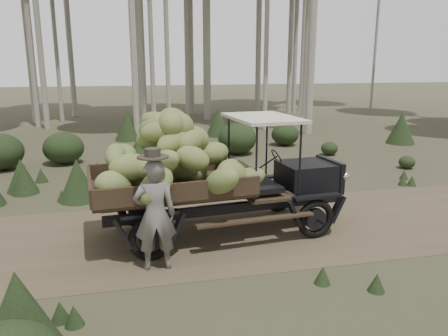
# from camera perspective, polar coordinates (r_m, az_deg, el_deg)

# --- Properties ---
(ground) EXTENTS (120.00, 120.00, 0.00)m
(ground) POSITION_cam_1_polar(r_m,az_deg,el_deg) (9.96, 13.09, -7.01)
(ground) COLOR #473D2B
(ground) RESTS_ON ground
(dirt_track) EXTENTS (70.00, 4.00, 0.01)m
(dirt_track) POSITION_cam_1_polar(r_m,az_deg,el_deg) (9.96, 13.09, -6.99)
(dirt_track) COLOR brown
(dirt_track) RESTS_ON ground
(banana_truck) EXTENTS (5.37, 2.75, 2.70)m
(banana_truck) POSITION_cam_1_polar(r_m,az_deg,el_deg) (8.47, -3.86, 0.67)
(banana_truck) COLOR black
(banana_truck) RESTS_ON ground
(farmer) EXTENTS (0.71, 0.52, 2.11)m
(farmer) POSITION_cam_1_polar(r_m,az_deg,el_deg) (7.41, -9.00, -5.90)
(farmer) COLOR #63605B
(farmer) RESTS_ON ground
(undergrowth) EXTENTS (21.16, 25.35, 1.35)m
(undergrowth) POSITION_cam_1_polar(r_m,az_deg,el_deg) (11.48, 1.25, -1.05)
(undergrowth) COLOR #233319
(undergrowth) RESTS_ON ground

